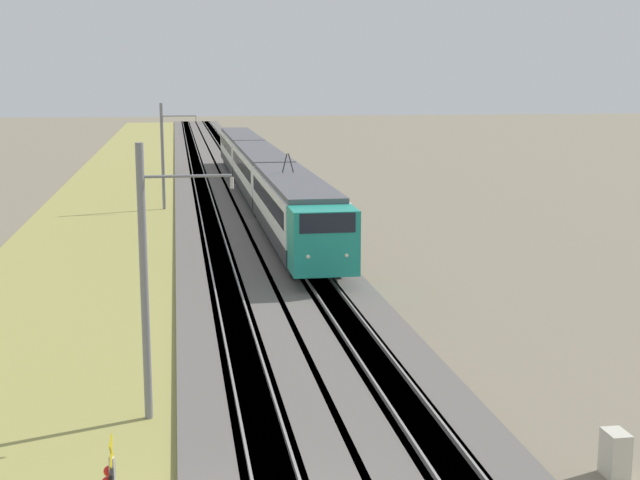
# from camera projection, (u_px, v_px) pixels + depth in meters

# --- Properties ---
(ballast_main) EXTENTS (240.00, 4.40, 0.30)m
(ballast_main) POSITION_uv_depth(u_px,v_px,m) (205.00, 202.00, 66.86)
(ballast_main) COLOR #605B56
(ballast_main) RESTS_ON ground
(ballast_adjacent) EXTENTS (240.00, 4.40, 0.30)m
(ballast_adjacent) POSITION_uv_depth(u_px,v_px,m) (260.00, 200.00, 67.52)
(ballast_adjacent) COLOR #605B56
(ballast_adjacent) RESTS_ON ground
(track_main) EXTENTS (240.00, 1.57, 0.45)m
(track_main) POSITION_uv_depth(u_px,v_px,m) (205.00, 201.00, 66.86)
(track_main) COLOR #4C4238
(track_main) RESTS_ON ground
(track_adjacent) EXTENTS (240.00, 1.57, 0.45)m
(track_adjacent) POSITION_uv_depth(u_px,v_px,m) (260.00, 200.00, 67.51)
(track_adjacent) COLOR #4C4238
(track_adjacent) RESTS_ON ground
(grass_verge) EXTENTS (240.00, 11.29, 0.12)m
(grass_verge) POSITION_uv_depth(u_px,v_px,m) (122.00, 205.00, 65.92)
(grass_verge) COLOR #99934C
(grass_verge) RESTS_ON ground
(passenger_train) EXTENTS (59.28, 3.01, 5.16)m
(passenger_train) POSITION_uv_depth(u_px,v_px,m) (261.00, 171.00, 66.51)
(passenger_train) COLOR teal
(passenger_train) RESTS_ON ground
(catenary_mast_near) EXTENTS (0.22, 2.56, 7.71)m
(catenary_mast_near) POSITION_uv_depth(u_px,v_px,m) (147.00, 281.00, 23.90)
(catenary_mast_near) COLOR slate
(catenary_mast_near) RESTS_ON ground
(catenary_mast_mid) EXTENTS (0.22, 2.56, 7.59)m
(catenary_mast_mid) POSITION_uv_depth(u_px,v_px,m) (164.00, 156.00, 62.61)
(catenary_mast_mid) COLOR slate
(catenary_mast_mid) RESTS_ON ground
(equipment_cabinet) EXTENTS (0.72, 0.51, 1.12)m
(equipment_cabinet) POSITION_uv_depth(u_px,v_px,m) (615.00, 454.00, 21.18)
(equipment_cabinet) COLOR beige
(equipment_cabinet) RESTS_ON ground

